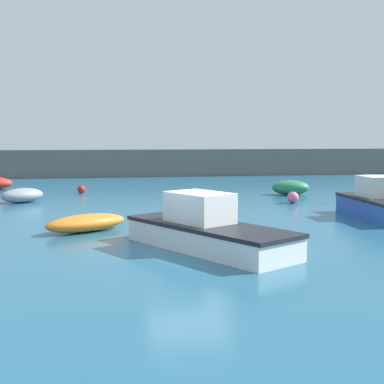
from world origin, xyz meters
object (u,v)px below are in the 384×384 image
mooring_buoy_red (81,189)px  mooring_buoy_pink (293,197)px  dinghy_near_pier (22,195)px  mooring_buoy_orange (209,193)px  fishing_dinghy_green (291,188)px  motorboat_with_cabin (382,204)px  open_tender_yellow (86,223)px  motorboat_grey_hull (207,230)px

mooring_buoy_red → mooring_buoy_pink: bearing=-31.1°
mooring_buoy_pink → dinghy_near_pier: bearing=169.4°
mooring_buoy_orange → mooring_buoy_pink: bearing=-45.6°
fishing_dinghy_green → mooring_buoy_orange: 4.74m
motorboat_with_cabin → open_tender_yellow: bearing=-83.5°
motorboat_grey_hull → dinghy_near_pier: (-7.12, 12.46, -0.21)m
open_tender_yellow → mooring_buoy_orange: 11.89m
mooring_buoy_pink → mooring_buoy_red: (-10.65, 6.43, -0.05)m
motorboat_grey_hull → fishing_dinghy_green: motorboat_grey_hull is taller
open_tender_yellow → mooring_buoy_orange: bearing=27.6°
motorboat_with_cabin → motorboat_grey_hull: bearing=-59.2°
motorboat_grey_hull → dinghy_near_pier: motorboat_grey_hull is taller
dinghy_near_pier → motorboat_with_cabin: motorboat_with_cabin is taller
dinghy_near_pier → mooring_buoy_pink: (13.42, -2.51, -0.07)m
motorboat_grey_hull → fishing_dinghy_green: bearing=120.2°
open_tender_yellow → mooring_buoy_pink: open_tender_yellow is taller
motorboat_grey_hull → motorboat_with_cabin: 9.46m
open_tender_yellow → dinghy_near_pier: (-3.46, 8.90, 0.05)m
motorboat_grey_hull → dinghy_near_pier: 14.35m
fishing_dinghy_green → open_tender_yellow: 14.91m
motorboat_grey_hull → motorboat_with_cabin: (8.20, 4.72, 0.02)m
dinghy_near_pier → mooring_buoy_orange: size_ratio=6.79×
motorboat_with_cabin → mooring_buoy_orange: 10.43m
open_tender_yellow → dinghy_near_pier: 9.55m
mooring_buoy_pink → motorboat_with_cabin: bearing=-70.0°
dinghy_near_pier → mooring_buoy_orange: bearing=-28.7°
open_tender_yellow → mooring_buoy_red: size_ratio=6.73×
fishing_dinghy_green → mooring_buoy_pink: 3.74m
motorboat_grey_hull → mooring_buoy_red: size_ratio=12.64×
motorboat_with_cabin → mooring_buoy_orange: motorboat_with_cabin is taller
dinghy_near_pier → mooring_buoy_pink: bearing=-45.9°
open_tender_yellow → mooring_buoy_pink: size_ratio=5.50×
motorboat_with_cabin → mooring_buoy_orange: size_ratio=12.77×
mooring_buoy_pink → mooring_buoy_orange: (-3.58, 3.65, -0.11)m
open_tender_yellow → mooring_buoy_orange: (6.38, 10.04, -0.13)m
mooring_buoy_red → mooring_buoy_orange: size_ratio=1.29×
fishing_dinghy_green → mooring_buoy_pink: size_ratio=3.95×
mooring_buoy_pink → open_tender_yellow: bearing=-147.3°
dinghy_near_pier → motorboat_with_cabin: bearing=-62.1°
motorboat_grey_hull → open_tender_yellow: bearing=-165.2°
motorboat_with_cabin → dinghy_near_pier: bearing=-115.9°
motorboat_grey_hull → dinghy_near_pier: bearing=178.8°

